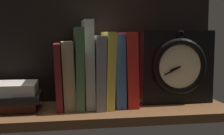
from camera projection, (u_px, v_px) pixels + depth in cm
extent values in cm
cube|color=brown|center=(101.00, 112.00, 92.24)|extent=(77.74, 24.71, 2.50)
cube|color=black|center=(96.00, 42.00, 101.56)|extent=(77.74, 1.20, 38.35)
cube|color=maroon|center=(58.00, 76.00, 91.64)|extent=(2.51, 15.87, 19.12)
cube|color=tan|center=(68.00, 74.00, 92.08)|extent=(4.09, 13.19, 19.76)
cube|color=#476B44|center=(79.00, 67.00, 92.38)|extent=(2.41, 15.52, 23.75)
cube|color=silver|center=(88.00, 64.00, 92.73)|extent=(3.05, 12.26, 26.02)
cube|color=gray|center=(98.00, 71.00, 93.47)|extent=(2.92, 16.98, 21.34)
cube|color=gold|center=(107.00, 69.00, 93.88)|extent=(3.02, 16.08, 22.51)
cube|color=#2D4C8E|center=(117.00, 70.00, 94.41)|extent=(3.37, 13.11, 21.83)
cube|color=red|center=(128.00, 69.00, 94.95)|extent=(4.04, 13.57, 22.46)
cube|color=black|center=(176.00, 67.00, 97.53)|extent=(22.97, 4.69, 22.97)
torus|color=black|center=(180.00, 67.00, 94.80)|extent=(17.57, 2.16, 17.57)
cylinder|color=beige|center=(180.00, 67.00, 94.80)|extent=(14.18, 0.60, 14.18)
cube|color=black|center=(175.00, 69.00, 94.09)|extent=(3.40, 0.30, 1.31)
cube|color=black|center=(173.00, 71.00, 94.03)|extent=(5.12, 0.30, 2.71)
torus|color=black|center=(180.00, 35.00, 94.14)|extent=(2.44, 0.44, 2.44)
cube|color=#471E19|center=(9.00, 105.00, 89.15)|extent=(15.98, 11.83, 2.93)
cube|color=black|center=(13.00, 97.00, 88.13)|extent=(15.59, 13.54, 2.01)
cube|color=beige|center=(11.00, 88.00, 88.44)|extent=(14.57, 12.61, 3.01)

